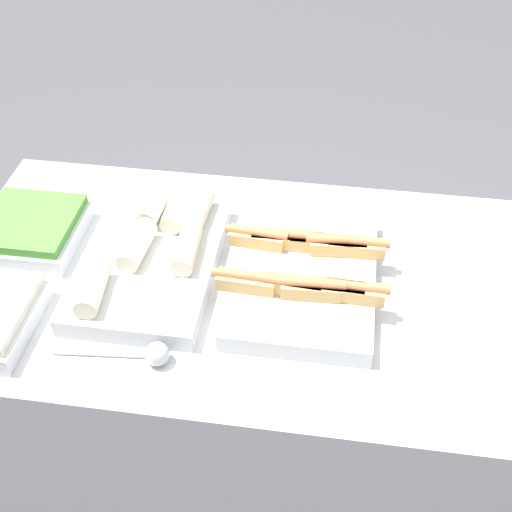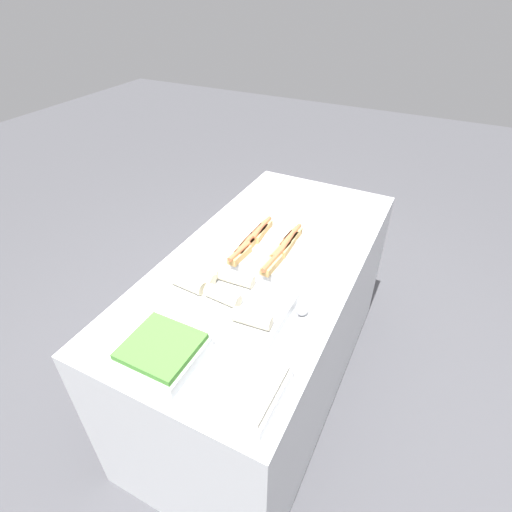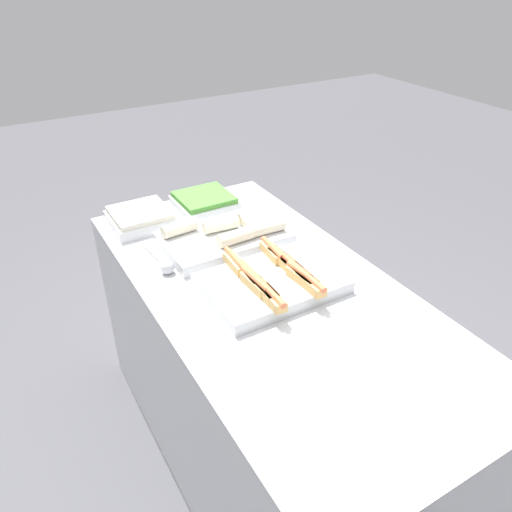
{
  "view_description": "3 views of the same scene",
  "coord_description": "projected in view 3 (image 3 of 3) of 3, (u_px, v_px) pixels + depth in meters",
  "views": [
    {
      "loc": [
        0.08,
        -1.27,
        2.15
      ],
      "look_at": [
        -0.11,
        0.0,
        1.02
      ],
      "focal_mm": 50.0,
      "sensor_mm": 36.0,
      "label": 1
    },
    {
      "loc": [
        -1.4,
        -0.65,
        2.08
      ],
      "look_at": [
        -0.11,
        0.0,
        1.02
      ],
      "focal_mm": 28.0,
      "sensor_mm": 36.0,
      "label": 2
    },
    {
      "loc": [
        1.26,
        -0.8,
        2.01
      ],
      "look_at": [
        -0.11,
        0.0,
        1.02
      ],
      "focal_mm": 35.0,
      "sensor_mm": 36.0,
      "label": 3
    }
  ],
  "objects": [
    {
      "name": "tray_side_front",
      "position": [
        141.0,
        218.0,
        2.24
      ],
      "size": [
        0.25,
        0.27,
        0.07
      ],
      "color": "silver",
      "rests_on": "counter"
    },
    {
      "name": "tray_wraps",
      "position": [
        227.0,
        235.0,
        2.1
      ],
      "size": [
        0.32,
        0.51,
        0.1
      ],
      "color": "silver",
      "rests_on": "counter"
    },
    {
      "name": "counter",
      "position": [
        270.0,
        380.0,
        2.09
      ],
      "size": [
        1.79,
        0.86,
        0.94
      ],
      "color": "silver",
      "rests_on": "ground_plane"
    },
    {
      "name": "serving_spoon_near",
      "position": [
        166.0,
        266.0,
        1.92
      ],
      "size": [
        0.26,
        0.05,
        0.05
      ],
      "color": "#B2B5BA",
      "rests_on": "counter"
    },
    {
      "name": "ground_plane",
      "position": [
        268.0,
        452.0,
        2.33
      ],
      "size": [
        12.0,
        12.0,
        0.0
      ],
      "primitive_type": "plane",
      "color": "#4C4C51"
    },
    {
      "name": "tray_side_back",
      "position": [
        204.0,
        202.0,
        2.37
      ],
      "size": [
        0.25,
        0.27,
        0.07
      ],
      "color": "silver",
      "rests_on": "counter"
    },
    {
      "name": "tray_hotdogs",
      "position": [
        273.0,
        280.0,
        1.81
      ],
      "size": [
        0.41,
        0.49,
        0.1
      ],
      "color": "silver",
      "rests_on": "counter"
    }
  ]
}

